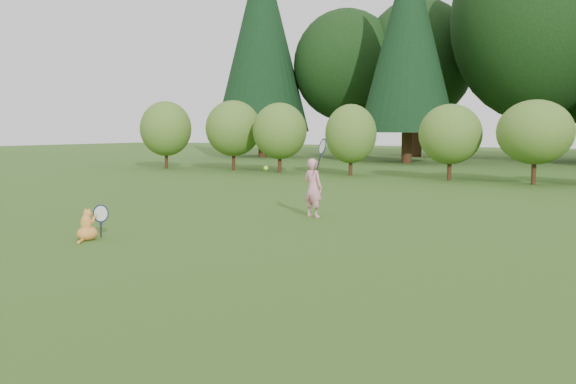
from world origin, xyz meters
The scene contains 5 objects.
ground centered at (0.00, 0.00, 0.00)m, with size 100.00×100.00×0.00m, color #2F5116.
shrub_row centered at (0.00, 13.00, 1.40)m, with size 28.00×3.00×2.80m, color #426920, non-canonical shape.
child centered at (-0.55, 2.90, 0.59)m, with size 0.67×0.46×1.68m.
cat centered at (-2.20, -1.13, 0.25)m, with size 0.42×0.68×0.67m.
tennis_ball centered at (-0.63, 1.40, 1.02)m, with size 0.08×0.08×0.08m.
Camera 1 is at (5.55, -7.69, 1.70)m, focal length 40.00 mm.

